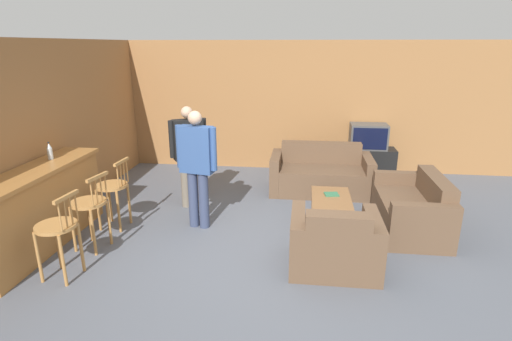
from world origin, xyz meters
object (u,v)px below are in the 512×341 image
Objects in this scene: person_by_window at (189,152)px; armchair_near at (335,244)px; bar_chair_near at (58,231)px; bar_chair_mid at (90,207)px; coffee_table at (331,202)px; couch_far at (321,175)px; person_by_counter at (197,164)px; bar_chair_far at (113,190)px; loveseat_right at (413,210)px; book_on_table at (331,194)px; tv_unit at (366,162)px; tv at (368,136)px; bottle at (50,151)px.

armchair_near is at bearing -37.25° from person_by_window.
bar_chair_near is at bearing -111.02° from person_by_window.
coffee_table is (3.06, 1.08, -0.21)m from bar_chair_mid.
person_by_counter reaches higher than couch_far.
bar_chair_far is 4.22m from loveseat_right.
bar_chair_near reaches higher than coffee_table.
bar_chair_mid is 3.25m from coffee_table.
person_by_window reaches higher than bar_chair_near.
bar_chair_far is at bearing -174.32° from loveseat_right.
book_on_table is (3.07, 1.18, -0.13)m from bar_chair_mid.
loveseat_right is at bearing -8.29° from person_by_window.
tv_unit is 2.47m from book_on_table.
book_on_table is at bearing 88.51° from armchair_near.
armchair_near is 1.65m from loveseat_right.
tv_unit is 3.89m from person_by_counter.
bar_chair_mid is 1.10× the size of coffee_table.
loveseat_right is 0.91× the size of person_by_window.
tv is at bearing 76.62° from armchair_near.
bar_chair_mid is 1.48m from person_by_counter.
person_by_window is at bearing -156.10° from couch_far.
book_on_table is (0.03, 1.30, 0.13)m from armchair_near.
book_on_table is (3.07, 0.54, -0.13)m from bar_chair_far.
armchair_near is at bearing -8.49° from bottle.
bar_chair_far is 1.10× the size of coffee_table.
armchair_near is at bearing -103.37° from tv_unit.
tv is at bearing 46.99° from bar_chair_near.
bottle is (-3.79, -0.64, 0.80)m from coffee_table.
bar_chair_near is 1.00× the size of bar_chair_mid.
book_on_table reaches higher than coffee_table.
person_by_window reaches higher than tv_unit.
couch_far is at bearing 31.83° from bar_chair_far.
tv reaches higher than bar_chair_mid.
bar_chair_mid is 5.24m from tv.
bottle is (-3.76, 0.56, 0.84)m from armchair_near.
bottle reaches higher than coffee_table.
tv is 5.55m from bottle.
bar_chair_mid and bar_chair_far have the same top height.
loveseat_right is at bearing -6.48° from book_on_table.
bar_chair_mid is 0.91× the size of tv_unit.
bar_chair_far is 1.29m from person_by_window.
bar_chair_far is 4.84m from tv_unit.
couch_far reaches higher than book_on_table.
armchair_near is 0.93× the size of tv_unit.
person_by_counter reaches higher than book_on_table.
coffee_table is (3.06, 1.76, -0.21)m from bar_chair_near.
person_by_counter is (-2.71, -2.70, 0.15)m from tv.
loveseat_right is at bearing 22.43° from bar_chair_near.
person_by_window reaches higher than bottle.
tv_unit is (3.89, 2.86, -0.29)m from bar_chair_far.
armchair_near is 0.63× the size of person_by_window.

